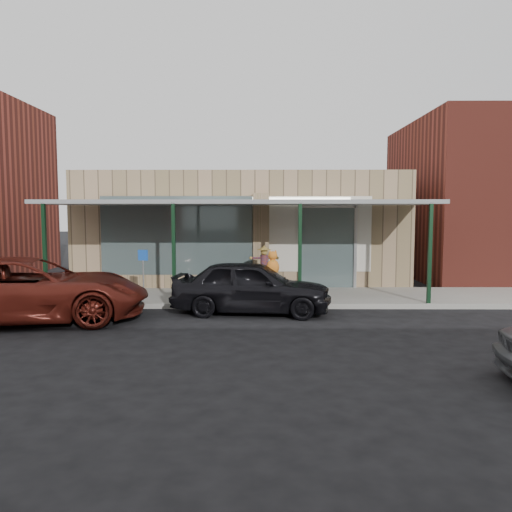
{
  "coord_description": "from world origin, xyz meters",
  "views": [
    {
      "loc": [
        0.66,
        -12.02,
        2.74
      ],
      "look_at": [
        0.55,
        2.6,
        1.46
      ],
      "focal_mm": 35.0,
      "sensor_mm": 36.0,
      "label": 1
    }
  ],
  "objects_px": {
    "handicap_sign": "(143,268)",
    "barrel_scarecrow": "(264,278)",
    "parked_sedan": "(252,286)",
    "car_maroon": "(29,290)",
    "barrel_pumpkin": "(256,286)"
  },
  "relations": [
    {
      "from": "barrel_pumpkin",
      "to": "handicap_sign",
      "type": "bearing_deg",
      "value": -157.11
    },
    {
      "from": "barrel_scarecrow",
      "to": "parked_sedan",
      "type": "xyz_separation_m",
      "value": [
        -0.36,
        -2.33,
        0.06
      ]
    },
    {
      "from": "handicap_sign",
      "to": "parked_sedan",
      "type": "distance_m",
      "value": 3.38
    },
    {
      "from": "barrel_pumpkin",
      "to": "car_maroon",
      "type": "bearing_deg",
      "value": -148.29
    },
    {
      "from": "handicap_sign",
      "to": "barrel_scarecrow",
      "type": "bearing_deg",
      "value": 35.54
    },
    {
      "from": "car_maroon",
      "to": "barrel_scarecrow",
      "type": "bearing_deg",
      "value": -71.67
    },
    {
      "from": "barrel_scarecrow",
      "to": "handicap_sign",
      "type": "xyz_separation_m",
      "value": [
        -3.55,
        -1.29,
        0.45
      ]
    },
    {
      "from": "parked_sedan",
      "to": "car_maroon",
      "type": "relative_size",
      "value": 0.76
    },
    {
      "from": "barrel_scarecrow",
      "to": "barrel_pumpkin",
      "type": "distance_m",
      "value": 0.39
    },
    {
      "from": "parked_sedan",
      "to": "car_maroon",
      "type": "bearing_deg",
      "value": 106.76
    },
    {
      "from": "handicap_sign",
      "to": "car_maroon",
      "type": "height_order",
      "value": "handicap_sign"
    },
    {
      "from": "barrel_pumpkin",
      "to": "handicap_sign",
      "type": "xyz_separation_m",
      "value": [
        -3.3,
        -1.4,
        0.73
      ]
    },
    {
      "from": "barrel_pumpkin",
      "to": "parked_sedan",
      "type": "distance_m",
      "value": 2.46
    },
    {
      "from": "barrel_scarecrow",
      "to": "barrel_pumpkin",
      "type": "bearing_deg",
      "value": 140.5
    },
    {
      "from": "car_maroon",
      "to": "barrel_pumpkin",
      "type": "bearing_deg",
      "value": -69.8
    }
  ]
}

